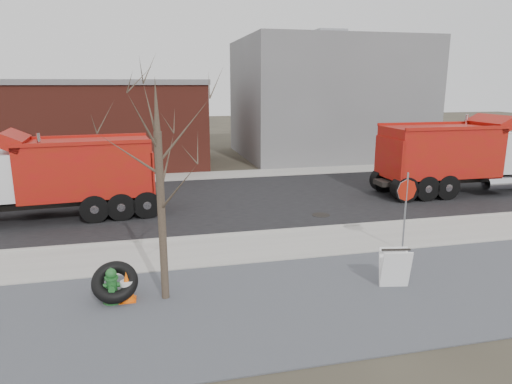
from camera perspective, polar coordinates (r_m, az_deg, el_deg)
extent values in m
plane|color=#383328|center=(14.23, 1.42, -7.27)|extent=(120.00, 120.00, 0.00)
cube|color=slate|center=(11.16, 6.10, -13.35)|extent=(60.00, 5.00, 0.03)
cube|color=#9E9B93|center=(14.45, 1.17, -6.82)|extent=(60.00, 2.50, 0.06)
cube|color=#9E9B93|center=(15.63, -0.02, -5.13)|extent=(60.00, 0.15, 0.11)
cube|color=black|center=(20.11, -3.13, -1.05)|extent=(60.00, 9.40, 0.02)
cube|color=#9E9B93|center=(25.60, -5.39, 2.09)|extent=(60.00, 2.00, 0.06)
cube|color=slate|center=(33.28, 8.78, 11.49)|extent=(12.00, 10.00, 8.00)
cube|color=maroon|center=(30.70, -25.87, 7.36)|extent=(20.00, 8.00, 5.00)
cube|color=slate|center=(30.60, -26.39, 12.29)|extent=(20.20, 8.20, 0.30)
cylinder|color=#382D23|center=(10.71, -11.70, -3.27)|extent=(0.18, 0.18, 4.00)
cone|color=#382D23|center=(10.28, -12.39, 10.75)|extent=(0.14, 0.14, 1.20)
cylinder|color=#256231|center=(11.53, -17.42, -12.90)|extent=(0.46, 0.46, 0.06)
cylinder|color=#256231|center=(11.40, -17.53, -11.48)|extent=(0.24, 0.24, 0.62)
cylinder|color=#256231|center=(11.29, -17.63, -10.19)|extent=(0.31, 0.31, 0.05)
sphere|color=#256231|center=(11.25, -17.67, -9.70)|extent=(0.25, 0.25, 0.25)
cylinder|color=#256231|center=(11.21, -17.71, -9.21)|extent=(0.05, 0.05, 0.06)
cylinder|color=#256231|center=(11.38, -18.47, -11.10)|extent=(0.13, 0.12, 0.11)
cylinder|color=#256231|center=(11.36, -16.66, -11.01)|extent=(0.13, 0.12, 0.11)
cylinder|color=#256231|center=(11.21, -17.59, -11.52)|extent=(0.16, 0.13, 0.16)
torus|color=black|center=(11.43, -17.23, -10.69)|extent=(1.09, 1.02, 0.93)
cylinder|color=gray|center=(14.39, 18.13, -2.53)|extent=(0.05, 0.05, 2.48)
cylinder|color=#A41A0B|center=(14.22, 18.33, 0.21)|extent=(0.67, 0.11, 0.67)
cube|color=white|center=(11.99, 17.11, -9.29)|extent=(0.76, 0.38, 0.99)
cube|color=white|center=(12.17, 16.79, -8.92)|extent=(0.76, 0.38, 0.99)
cube|color=black|center=(11.90, 17.11, -6.92)|extent=(0.72, 0.18, 0.04)
cube|color=#FE5B08|center=(11.50, -15.73, -12.92)|extent=(0.39, 0.39, 0.04)
cone|color=#FE5B08|center=(11.34, -15.85, -11.24)|extent=(0.37, 0.37, 0.72)
cylinder|color=white|center=(11.31, -15.88, -10.91)|extent=(0.30, 0.30, 0.10)
cube|color=black|center=(23.48, 24.29, 1.53)|extent=(8.61, 0.95, 0.22)
cube|color=silver|center=(24.23, 27.47, 4.56)|extent=(1.63, 2.33, 1.81)
cube|color=black|center=(24.66, 28.94, 5.72)|extent=(0.07, 2.01, 0.80)
cube|color=#A50E0F|center=(22.50, 21.95, 4.79)|extent=(5.05, 2.45, 2.21)
cylinder|color=silver|center=(24.38, 24.61, 5.98)|extent=(0.14, 0.14, 2.41)
cylinder|color=black|center=(26.61, 29.14, 2.07)|extent=(1.11, 0.31, 1.11)
cylinder|color=black|center=(22.89, 17.78, 1.55)|extent=(1.11, 0.31, 1.11)
cylinder|color=black|center=(21.29, 20.39, 0.49)|extent=(1.11, 0.31, 1.11)
cube|color=black|center=(18.84, -23.82, -1.22)|extent=(7.75, 1.49, 0.21)
cube|color=silver|center=(18.74, -27.36, 2.03)|extent=(1.69, 2.29, 1.70)
cube|color=#A50E0F|center=(18.49, -20.41, 2.86)|extent=(4.90, 2.67, 2.08)
cylinder|color=silver|center=(17.68, -25.22, 3.05)|extent=(0.14, 0.14, 2.26)
cylinder|color=black|center=(17.88, -16.53, -1.69)|extent=(1.06, 0.37, 1.04)
cylinder|color=black|center=(19.64, -16.72, -0.37)|extent=(1.06, 0.37, 1.04)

